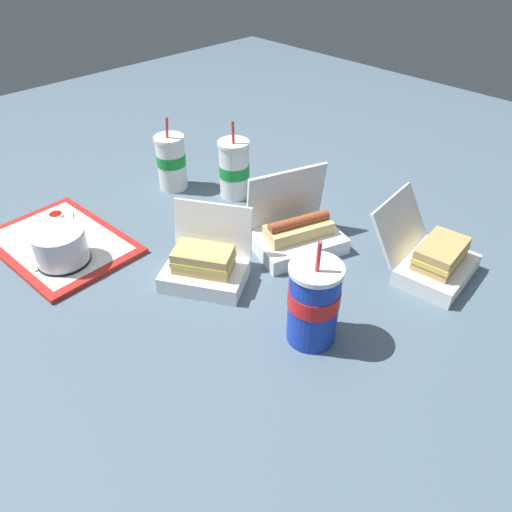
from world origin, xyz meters
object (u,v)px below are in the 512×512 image
cake_container (61,248)px  clamshell_sandwich_center (205,265)px  food_tray (61,244)px  clamshell_hotdog_front (296,233)px  soda_cup_corner (171,162)px  ketchup_cup (56,217)px  plastic_fork (70,223)px  clamshell_sandwich_back (434,260)px  soda_cup_left (314,302)px  soda_cup_front (234,169)px

cake_container → clamshell_sandwich_center: size_ratio=0.53×
food_tray → clamshell_sandwich_center: (0.36, 0.17, 0.04)m
clamshell_hotdog_front → soda_cup_corner: bearing=-176.0°
cake_container → food_tray: bearing=159.8°
ketchup_cup → plastic_fork: size_ratio=0.36×
clamshell_sandwich_center → clamshell_sandwich_back: size_ratio=1.01×
clamshell_sandwich_center → soda_cup_left: 0.29m
food_tray → soda_cup_left: 0.68m
food_tray → plastic_fork: size_ratio=3.49×
ketchup_cup → soda_cup_left: 0.75m
food_tray → soda_cup_corner: soda_cup_corner is taller
plastic_fork → clamshell_sandwich_back: size_ratio=0.48×
food_tray → clamshell_sandwich_back: (0.71, 0.56, 0.04)m
ketchup_cup → soda_cup_left: bearing=13.2°
food_tray → soda_cup_left: (0.64, 0.21, 0.09)m
clamshell_hotdog_front → soda_cup_front: bearing=167.2°
ketchup_cup → cake_container: bearing=-21.6°
soda_cup_front → clamshell_sandwich_back: bearing=7.0°
plastic_fork → clamshell_sandwich_back: 0.91m
food_tray → soda_cup_front: (0.11, 0.49, 0.08)m
clamshell_hotdog_front → soda_cup_left: bearing=-42.4°
soda_cup_corner → soda_cup_left: bearing=-14.4°
cake_container → plastic_fork: (-0.14, 0.09, -0.04)m
clamshell_hotdog_front → cake_container: bearing=-126.4°
cake_container → clamshell_sandwich_back: size_ratio=0.54×
plastic_fork → clamshell_sandwich_center: (0.42, 0.11, 0.03)m
soda_cup_left → soda_cup_corner: (-0.69, 0.18, -0.01)m
ketchup_cup → soda_cup_corner: (0.04, 0.35, 0.06)m
cake_container → clamshell_hotdog_front: bearing=53.6°
clamshell_sandwich_back → clamshell_sandwich_center: bearing=-131.9°
clamshell_hotdog_front → clamshell_sandwich_center: bearing=-102.5°
cake_container → clamshell_sandwich_back: 0.86m
soda_cup_front → clamshell_hotdog_front: bearing=-12.8°
clamshell_sandwich_center → clamshell_sandwich_back: 0.52m
cake_container → clamshell_sandwich_back: (0.62, 0.59, -0.01)m
clamshell_hotdog_front → soda_cup_front: soda_cup_front is taller
clamshell_sandwich_center → ketchup_cup: bearing=-163.3°
food_tray → cake_container: size_ratio=3.11×
food_tray → clamshell_hotdog_front: (0.41, 0.42, 0.04)m
food_tray → clamshell_sandwich_center: 0.40m
plastic_fork → clamshell_sandwich_center: 0.43m
soda_cup_left → clamshell_sandwich_center: bearing=-172.7°
clamshell_sandwich_center → soda_cup_front: (-0.24, 0.31, 0.04)m
food_tray → soda_cup_front: bearing=76.7°
ketchup_cup → clamshell_hotdog_front: bearing=37.0°
food_tray → soda_cup_front: size_ratio=1.70×
soda_cup_left → ketchup_cup: bearing=-166.8°
cake_container → plastic_fork: size_ratio=1.12×
cake_container → clamshell_sandwich_center: 0.34m
cake_container → soda_cup_corner: 0.44m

